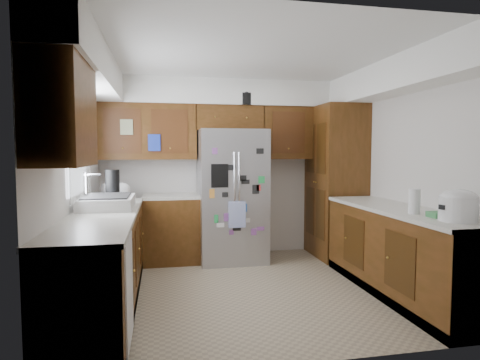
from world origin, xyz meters
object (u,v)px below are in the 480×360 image
object	(u,v)px
pantry	(335,182)
fridge	(232,196)
rice_cooker	(458,205)
paper_towel	(414,201)

from	to	relation	value
pantry	fridge	size ratio (longest dim) A/B	1.19
fridge	rice_cooker	size ratio (longest dim) A/B	5.70
paper_towel	pantry	bearing A→B (deg)	86.75
pantry	fridge	distance (m)	1.51
rice_cooker	paper_towel	bearing A→B (deg)	104.71
rice_cooker	fridge	bearing A→B (deg)	121.15
pantry	paper_towel	size ratio (longest dim) A/B	9.13
paper_towel	rice_cooker	bearing A→B (deg)	-75.29
pantry	rice_cooker	distance (m)	2.43
fridge	paper_towel	distance (m)	2.48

